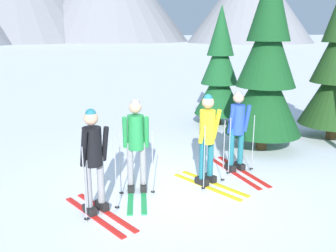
{
  "coord_description": "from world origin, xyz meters",
  "views": [
    {
      "loc": [
        -1.56,
        -5.78,
        2.75
      ],
      "look_at": [
        -0.01,
        0.45,
        1.05
      ],
      "focal_mm": 38.85,
      "sensor_mm": 36.0,
      "label": 1
    }
  ],
  "objects": [
    {
      "name": "pine_tree_far",
      "position": [
        2.58,
        1.69,
        1.94
      ],
      "size": [
        1.76,
        1.76,
        4.25
      ],
      "color": "#51381E",
      "rests_on": "ground"
    },
    {
      "name": "skier_in_black",
      "position": [
        -1.41,
        -0.54,
        0.89
      ],
      "size": [
        1.03,
        1.57,
        1.65
      ],
      "color": "red",
      "rests_on": "ground"
    },
    {
      "name": "ground_plane",
      "position": [
        0.0,
        0.0,
        0.0
      ],
      "size": [
        400.0,
        400.0,
        0.0
      ],
      "primitive_type": "plane",
      "color": "white"
    },
    {
      "name": "skier_in_green",
      "position": [
        -0.66,
        0.09,
        0.93
      ],
      "size": [
        0.6,
        1.6,
        1.65
      ],
      "color": "green",
      "rests_on": "ground"
    },
    {
      "name": "skier_in_blue",
      "position": [
        1.42,
        0.56,
        0.88
      ],
      "size": [
        0.61,
        1.79,
        1.63
      ],
      "color": "red",
      "rests_on": "ground"
    },
    {
      "name": "pine_tree_mid",
      "position": [
        2.47,
        4.17,
        1.58
      ],
      "size": [
        1.43,
        1.43,
        3.46
      ],
      "color": "#51381E",
      "rests_on": "ground"
    },
    {
      "name": "skier_in_yellow",
      "position": [
        0.62,
        0.07,
        0.92
      ],
      "size": [
        1.03,
        1.51,
        1.68
      ],
      "color": "yellow",
      "rests_on": "ground"
    }
  ]
}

